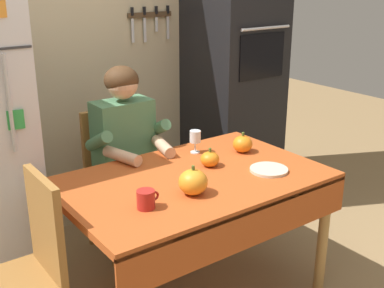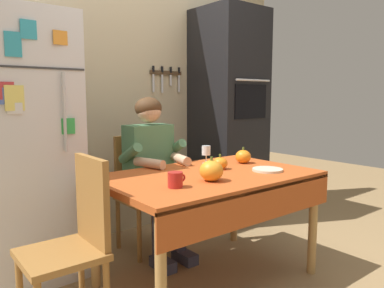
% 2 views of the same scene
% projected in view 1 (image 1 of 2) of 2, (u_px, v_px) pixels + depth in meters
% --- Properties ---
extents(back_wall_assembly, '(3.70, 0.13, 2.60)m').
position_uv_depth(back_wall_assembly, '(92.00, 43.00, 3.43)').
color(back_wall_assembly, '#BCAD89').
rests_on(back_wall_assembly, ground).
extents(wall_oven, '(0.60, 0.64, 2.10)m').
position_uv_depth(wall_oven, '(234.00, 71.00, 3.80)').
color(wall_oven, black).
rests_on(wall_oven, ground).
extents(dining_table, '(1.40, 0.90, 0.74)m').
position_uv_depth(dining_table, '(195.00, 192.00, 2.64)').
color(dining_table, tan).
rests_on(dining_table, ground).
extents(chair_behind_person, '(0.40, 0.40, 0.93)m').
position_uv_depth(chair_behind_person, '(117.00, 173.00, 3.26)').
color(chair_behind_person, '#9E6B33').
rests_on(chair_behind_person, ground).
extents(seated_person, '(0.47, 0.55, 1.25)m').
position_uv_depth(seated_person, '(129.00, 149.00, 3.04)').
color(seated_person, '#38384C').
rests_on(seated_person, ground).
extents(chair_left_side, '(0.40, 0.40, 0.93)m').
position_uv_depth(chair_left_side, '(28.00, 267.00, 2.23)').
color(chair_left_side, '#9E6B33').
rests_on(chair_left_side, ground).
extents(coffee_mug, '(0.11, 0.09, 0.09)m').
position_uv_depth(coffee_mug, '(146.00, 199.00, 2.27)').
color(coffee_mug, '#B2231E').
rests_on(coffee_mug, dining_table).
extents(wine_glass, '(0.07, 0.07, 0.14)m').
position_uv_depth(wine_glass, '(195.00, 138.00, 2.95)').
color(wine_glass, white).
rests_on(wine_glass, dining_table).
extents(pumpkin_large, '(0.11, 0.11, 0.11)m').
position_uv_depth(pumpkin_large, '(210.00, 159.00, 2.76)').
color(pumpkin_large, orange).
rests_on(pumpkin_large, dining_table).
extents(pumpkin_medium, '(0.12, 0.12, 0.12)m').
position_uv_depth(pumpkin_medium, '(243.00, 144.00, 2.97)').
color(pumpkin_medium, orange).
rests_on(pumpkin_medium, dining_table).
extents(pumpkin_small, '(0.14, 0.14, 0.15)m').
position_uv_depth(pumpkin_small, '(193.00, 182.00, 2.41)').
color(pumpkin_small, orange).
rests_on(pumpkin_small, dining_table).
extents(serving_tray, '(0.21, 0.21, 0.02)m').
position_uv_depth(serving_tray, '(269.00, 170.00, 2.70)').
color(serving_tray, beige).
rests_on(serving_tray, dining_table).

